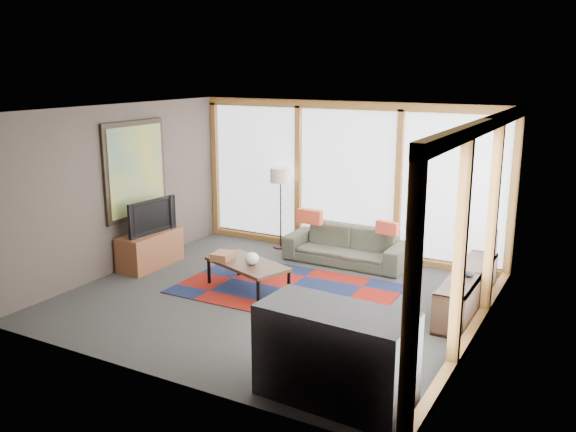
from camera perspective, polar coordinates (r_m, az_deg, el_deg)
The scene contains 17 objects.
ground at distance 8.57m, azimuth -1.30°, elevation -7.72°, with size 5.50×5.50×0.00m, color #2C2C2A.
room_envelope at distance 8.39m, azimuth 3.49°, elevation 2.76°, with size 5.52×5.02×2.62m.
rug at distance 8.90m, azimuth -0.14°, elevation -6.83°, with size 3.05×1.96×0.01m, color maroon.
sofa at distance 10.02m, azimuth 5.52°, elevation -2.79°, with size 2.01×0.79×0.59m, color #3B3D2E.
pillow_left at distance 10.19m, azimuth 2.06°, elevation -0.05°, with size 0.43×0.13×0.24m, color #D64B2E.
pillow_right at distance 9.66m, azimuth 9.28°, elevation -1.11°, with size 0.37×0.11×0.20m, color #D64B2E.
floor_lamp at distance 10.71m, azimuth -0.70°, elevation 0.72°, with size 0.36×0.36×1.44m, color #2E2016, non-canonical shape.
coffee_table at distance 8.83m, azimuth -3.79°, elevation -5.66°, with size 1.25×0.63×0.42m, color #372617, non-canonical shape.
book_stack at distance 8.92m, azimuth -6.13°, elevation -3.73°, with size 0.25×0.32×0.11m, color brown.
vase at distance 8.65m, azimuth -3.41°, elevation -3.98°, with size 0.20×0.20×0.18m, color silver.
bookshelf at distance 8.47m, azimuth 16.41°, elevation -6.70°, with size 0.38×2.08×0.52m, color #372617, non-canonical shape.
bowl_a at distance 7.83m, azimuth 15.68°, elevation -5.97°, with size 0.18×0.18×0.09m, color black.
bowl_b at distance 8.19m, azimuth 16.56°, elevation -5.19°, with size 0.15×0.15×0.08m, color black.
shelf_picture at distance 9.05m, azimuth 18.59°, elevation -2.53°, with size 0.04×0.29×0.38m, color black.
tv_console at distance 10.07m, azimuth -12.76°, elevation -3.06°, with size 0.47×1.12×0.56m, color brown.
television at distance 9.92m, azimuth -12.94°, elevation 0.01°, with size 0.96×0.13×0.56m, color black.
bar_counter at distance 5.98m, azimuth 4.46°, elevation -12.84°, with size 1.48×0.69×0.94m, color black.
Camera 1 is at (4.02, -6.88, 3.15)m, focal length 38.00 mm.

